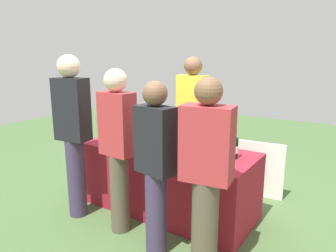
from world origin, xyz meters
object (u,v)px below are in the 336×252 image
wine_bottle_2 (158,130)px  wine_bottle_7 (235,148)px  wine_glass_5 (221,152)px  wine_glass_0 (110,134)px  wine_glass_3 (202,148)px  guest_1 (118,145)px  wine_glass_1 (125,137)px  guest_2 (156,163)px  wine_bottle_1 (141,128)px  guest_0 (73,129)px  wine_bottle_5 (181,137)px  wine_glass_2 (168,145)px  wine_bottle_6 (191,139)px  wine_bottle_4 (172,135)px  menu_board (260,170)px  guest_3 (206,171)px  wine_bottle_0 (125,128)px  wine_bottle_3 (167,133)px  wine_glass_4 (214,150)px  server_pouring (192,118)px  ice_bucket (218,149)px

wine_bottle_2 → wine_bottle_7: (1.04, -0.14, -0.01)m
wine_glass_5 → wine_glass_0: bearing=-177.7°
wine_glass_3 → guest_1: (-0.64, -0.52, 0.06)m
guest_1 → wine_glass_1: bearing=128.0°
wine_glass_3 → wine_bottle_7: bearing=34.3°
wine_glass_0 → guest_2: 1.18m
wine_bottle_1 → guest_0: size_ratio=0.17×
wine_bottle_2 → guest_0: bearing=-118.8°
wine_bottle_5 → wine_glass_2: (0.01, -0.27, -0.02)m
wine_bottle_6 → wine_glass_3: 0.31m
wine_bottle_4 → menu_board: 1.23m
guest_0 → guest_1: size_ratio=1.08×
guest_3 → wine_glass_3: bearing=111.7°
wine_bottle_0 → guest_0: guest_0 is taller
guest_2 → wine_bottle_3: bearing=127.8°
wine_glass_0 → guest_1: bearing=-40.0°
wine_glass_1 → guest_3: guest_3 is taller
wine_bottle_6 → guest_3: (0.58, -0.79, 0.01)m
wine_glass_3 → guest_3: (0.34, -0.58, 0.01)m
wine_glass_4 → wine_bottle_5: bearing=160.0°
wine_bottle_3 → wine_bottle_6: wine_bottle_3 is taller
wine_glass_4 → guest_3: 0.65m
server_pouring → wine_bottle_7: bearing=143.9°
wine_bottle_4 → guest_0: size_ratio=0.18×
wine_bottle_6 → ice_bucket: (0.38, -0.12, -0.01)m
wine_glass_5 → wine_bottle_1: bearing=164.9°
guest_3 → wine_glass_2: bearing=134.7°
wine_bottle_4 → guest_1: guest_1 is taller
wine_glass_0 → guest_3: guest_3 is taller
wine_glass_3 → wine_bottle_2: bearing=157.0°
wine_bottle_7 → menu_board: (0.02, 0.85, -0.50)m
wine_glass_1 → ice_bucket: 1.11m
wine_bottle_3 → wine_bottle_4: (0.11, -0.05, 0.00)m
wine_bottle_1 → wine_glass_1: bearing=-80.9°
wine_bottle_2 → wine_bottle_7: 1.05m
wine_bottle_1 → wine_glass_0: (-0.15, -0.39, -0.01)m
wine_bottle_3 → wine_glass_3: wine_bottle_3 is taller
wine_glass_4 → server_pouring: size_ratio=0.08×
wine_bottle_2 → wine_glass_2: wine_bottle_2 is taller
wine_bottle_4 → wine_glass_2: size_ratio=2.46×
wine_bottle_1 → wine_bottle_6: wine_bottle_6 is taller
wine_bottle_2 → wine_bottle_1: bearing=-176.9°
wine_glass_2 → wine_bottle_6: bearing=65.0°
wine_glass_2 → guest_2: bearing=-66.2°
wine_glass_2 → guest_2: 0.61m
wine_bottle_4 → wine_glass_0: wine_bottle_4 is taller
wine_bottle_0 → wine_glass_3: bearing=-9.2°
wine_bottle_0 → wine_glass_0: size_ratio=2.28×
wine_bottle_4 → wine_glass_4: bearing=-18.5°
wine_bottle_3 → guest_1: guest_1 is taller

